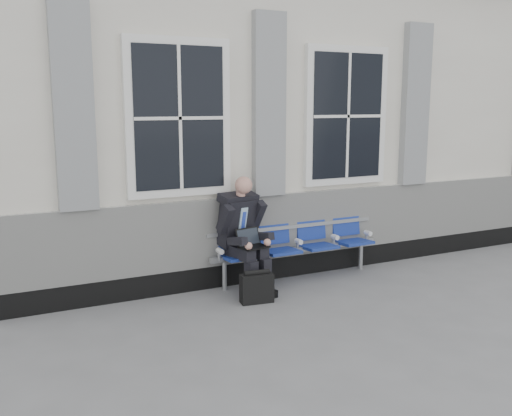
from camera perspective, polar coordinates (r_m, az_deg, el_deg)
ground at (r=7.37m, az=12.81°, el=-9.09°), size 70.00×70.00×0.00m
station_building at (r=9.88m, az=0.38°, el=9.22°), size 14.40×4.40×4.49m
bench at (r=7.97m, az=4.04°, el=-3.23°), size 2.60×0.47×0.91m
businessman at (r=7.40m, az=-1.28°, el=-2.25°), size 0.67×0.90×1.51m
briefcase at (r=7.10m, az=0.08°, el=-7.96°), size 0.42×0.22×0.42m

